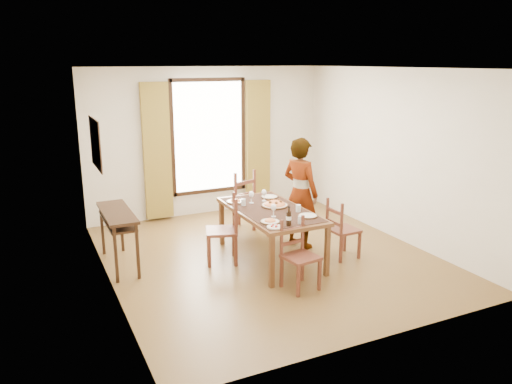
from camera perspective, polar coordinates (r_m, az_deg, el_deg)
name	(u,v)px	position (r m, az deg, el deg)	size (l,w,h in m)	color
ground	(268,257)	(7.41, 1.41, -7.39)	(5.00, 5.00, 0.00)	#4C3418
room_shell	(265,152)	(7.09, 0.98, 4.59)	(4.60, 5.10, 2.74)	silver
console_table	(117,219)	(7.13, -15.57, -3.01)	(0.38, 1.20, 0.80)	black
dining_table	(270,213)	(7.11, 1.66, -2.45)	(0.95, 1.83, 0.76)	brown
chair_west	(224,232)	(7.09, -3.68, -4.53)	(0.54, 0.54, 0.98)	brown
chair_north	(239,203)	(8.36, -2.01, -1.23)	(0.58, 0.58, 1.06)	brown
chair_south	(299,257)	(6.32, 4.94, -7.41)	(0.45, 0.45, 0.89)	brown
chair_east	(342,231)	(7.35, 9.77, -4.38)	(0.41, 0.41, 0.88)	brown
man	(300,193)	(7.61, 5.09, -0.10)	(0.60, 0.73, 1.70)	gray
plate_sw	(270,220)	(6.50, 1.63, -3.27)	(0.27, 0.27, 0.05)	silver
plate_se	(308,215)	(6.78, 5.94, -2.59)	(0.27, 0.27, 0.05)	silver
plate_nw	(235,200)	(7.42, -2.37, -0.97)	(0.27, 0.27, 0.05)	silver
plate_ne	(269,196)	(7.67, 1.54, -0.44)	(0.27, 0.27, 0.05)	silver
pasta_platter	(275,203)	(7.21, 2.15, -1.26)	(0.40, 0.40, 0.10)	#B04616
caprese_plate	(275,226)	(6.31, 2.14, -3.91)	(0.20, 0.20, 0.04)	silver
wine_glass_a	(274,210)	(6.71, 2.02, -2.10)	(0.08, 0.08, 0.18)	white
wine_glass_b	(264,195)	(7.45, 0.93, -0.38)	(0.08, 0.08, 0.18)	white
wine_glass_c	(251,197)	(7.35, -0.52, -0.59)	(0.08, 0.08, 0.18)	white
tumbler_a	(298,208)	(6.97, 4.85, -1.86)	(0.07, 0.07, 0.10)	silver
tumbler_b	(243,202)	(7.24, -1.46, -1.18)	(0.07, 0.07, 0.10)	silver
tumbler_c	(301,220)	(6.47, 5.12, -3.19)	(0.07, 0.07, 0.10)	silver
wine_bottle	(289,216)	(6.37, 3.77, -2.77)	(0.07, 0.07, 0.25)	black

